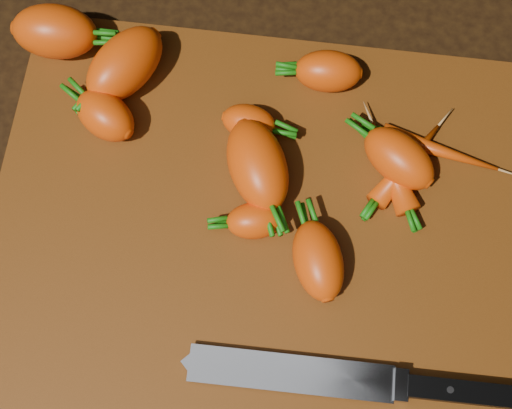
# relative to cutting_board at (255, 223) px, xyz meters

# --- Properties ---
(ground) EXTENTS (2.00, 2.00, 0.01)m
(ground) POSITION_rel_cutting_board_xyz_m (0.00, 0.00, -0.01)
(ground) COLOR black
(cutting_board) EXTENTS (0.50, 0.40, 0.01)m
(cutting_board) POSITION_rel_cutting_board_xyz_m (0.00, 0.00, 0.00)
(cutting_board) COLOR brown
(cutting_board) RESTS_ON ground
(carrot_0) EXTENTS (0.09, 0.06, 0.05)m
(carrot_0) POSITION_rel_cutting_board_xyz_m (-0.22, 0.16, 0.03)
(carrot_0) COLOR #E94709
(carrot_0) RESTS_ON cutting_board
(carrot_1) EXTENTS (0.08, 0.07, 0.04)m
(carrot_1) POSITION_rel_cutting_board_xyz_m (-0.15, 0.08, 0.03)
(carrot_1) COLOR #E94709
(carrot_1) RESTS_ON cutting_board
(carrot_2) EXTENTS (0.09, 0.11, 0.05)m
(carrot_2) POSITION_rel_cutting_board_xyz_m (-0.00, 0.05, 0.03)
(carrot_2) COLOR #E94709
(carrot_2) RESTS_ON cutting_board
(carrot_3) EXTENTS (0.07, 0.09, 0.04)m
(carrot_3) POSITION_rel_cutting_board_xyz_m (0.06, -0.04, 0.03)
(carrot_3) COLOR #E94709
(carrot_3) RESTS_ON cutting_board
(carrot_4) EXTENTS (0.07, 0.04, 0.04)m
(carrot_4) POSITION_rel_cutting_board_xyz_m (0.05, 0.16, 0.03)
(carrot_4) COLOR #E94709
(carrot_4) RESTS_ON cutting_board
(carrot_5) EXTENTS (0.06, 0.04, 0.03)m
(carrot_5) POSITION_rel_cutting_board_xyz_m (-0.02, 0.09, 0.02)
(carrot_5) COLOR #E94709
(carrot_5) RESTS_ON cutting_board
(carrot_6) EXTENTS (0.09, 0.08, 0.04)m
(carrot_6) POSITION_rel_cutting_board_xyz_m (0.13, 0.07, 0.03)
(carrot_6) COLOR #E94709
(carrot_6) RESTS_ON cutting_board
(carrot_7) EXTENTS (0.07, 0.10, 0.02)m
(carrot_7) POSITION_rel_cutting_board_xyz_m (0.14, 0.07, 0.02)
(carrot_7) COLOR #E94709
(carrot_7) RESTS_ON cutting_board
(carrot_8) EXTENTS (0.12, 0.04, 0.02)m
(carrot_8) POSITION_rel_cutting_board_xyz_m (0.17, 0.09, 0.02)
(carrot_8) COLOR #E94709
(carrot_8) RESTS_ON cutting_board
(carrot_9) EXTENTS (0.06, 0.10, 0.02)m
(carrot_9) POSITION_rel_cutting_board_xyz_m (0.12, 0.07, 0.02)
(carrot_9) COLOR #E94709
(carrot_9) RESTS_ON cutting_board
(carrot_10) EXTENTS (0.09, 0.11, 0.05)m
(carrot_10) POSITION_rel_cutting_board_xyz_m (-0.14, 0.14, 0.03)
(carrot_10) COLOR #E94709
(carrot_10) RESTS_ON cutting_board
(carrot_11) EXTENTS (0.06, 0.04, 0.03)m
(carrot_11) POSITION_rel_cutting_board_xyz_m (0.00, -0.01, 0.02)
(carrot_11) COLOR #E94709
(carrot_11) RESTS_ON cutting_board
(knife) EXTENTS (0.29, 0.04, 0.02)m
(knife) POSITION_rel_cutting_board_xyz_m (0.07, -0.14, 0.01)
(knife) COLOR gray
(knife) RESTS_ON cutting_board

